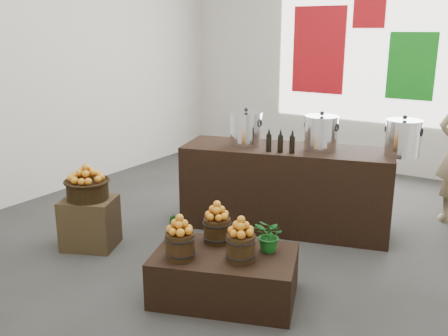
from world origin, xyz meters
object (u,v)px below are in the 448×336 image
Objects in this scene: stock_pot_left at (246,130)px; stock_pot_right at (403,139)px; stock_pot_center at (321,134)px; crate at (90,223)px; wicker_basket at (87,190)px; counter at (285,188)px; display_table at (225,275)px.

stock_pot_left and stock_pot_right have the same top height.
crate is at bearing -136.83° from stock_pot_center.
counter is (1.48, 1.62, -0.16)m from wicker_basket.
display_table is 2.42m from stock_pot_right.
stock_pot_left is at bearing 94.84° from display_table.
display_table is 2.04m from stock_pot_center.
stock_pot_center is at bearing 0.00° from counter.
stock_pot_right is at bearing 36.48° from wicker_basket.
crate is at bearing 156.42° from display_table.
wicker_basket is 3.33m from stock_pot_right.
counter is (-0.29, 1.72, 0.27)m from display_table.
wicker_basket is 1.87m from stock_pot_left.
display_table is 1.98m from stock_pot_left.
stock_pot_left is (-0.46, -0.13, 0.66)m from counter.
crate reaches higher than display_table.
counter is 1.38m from stock_pot_right.
stock_pot_right is at bearing 16.27° from stock_pot_left.
crate is 1.48× the size of stock_pot_right.
stock_pot_right reaches higher than counter.
display_table is (1.77, -0.10, -0.43)m from wicker_basket.
stock_pot_center reaches higher than wicker_basket.
stock_pot_center is 1.00× the size of stock_pot_right.
wicker_basket is 0.18× the size of counter.
stock_pot_right is at bearing 16.27° from stock_pot_center.
stock_pot_center reaches higher than display_table.
display_table is 3.31× the size of stock_pot_left.
counter is 0.81m from stock_pot_left.
wicker_basket is 1.82m from display_table.
stock_pot_center is at bearing 67.47° from display_table.
display_table is 0.51× the size of counter.
stock_pot_center is 0.85m from stock_pot_right.
stock_pot_left is (-0.75, 1.58, 0.93)m from display_table.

